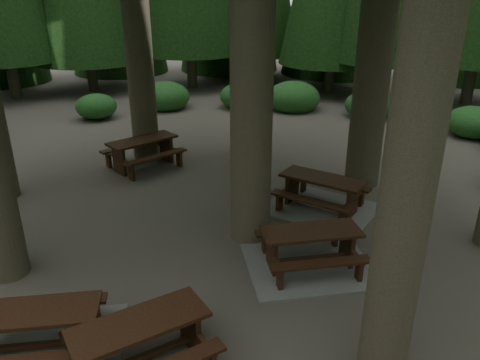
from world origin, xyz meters
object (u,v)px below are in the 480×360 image
at_px(picnic_table_b, 143,149).
at_px(picnic_table_c, 321,198).
at_px(picnic_table_a, 310,254).
at_px(picnic_table_e, 140,337).
at_px(picnic_table_f, 37,340).

xyz_separation_m(picnic_table_b, picnic_table_c, (5.57, -0.61, -0.28)).
bearing_deg(picnic_table_c, picnic_table_a, -70.62).
bearing_deg(picnic_table_e, picnic_table_a, 11.92).
height_order(picnic_table_b, picnic_table_e, picnic_table_b).
bearing_deg(picnic_table_a, picnic_table_f, -161.12).
xyz_separation_m(picnic_table_a, picnic_table_f, (-2.93, -3.92, 0.00)).
relative_size(picnic_table_a, picnic_table_b, 1.24).
xyz_separation_m(picnic_table_e, picnic_table_f, (-1.53, -0.44, -0.26)).
bearing_deg(picnic_table_a, picnic_table_e, -146.21).
bearing_deg(picnic_table_a, picnic_table_c, 66.42).
xyz_separation_m(picnic_table_a, picnic_table_c, (-0.48, 2.52, 0.02)).
bearing_deg(picnic_table_b, picnic_table_a, -94.20).
relative_size(picnic_table_a, picnic_table_e, 1.27).
relative_size(picnic_table_c, picnic_table_e, 1.15).
distance_m(picnic_table_b, picnic_table_e, 8.08).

